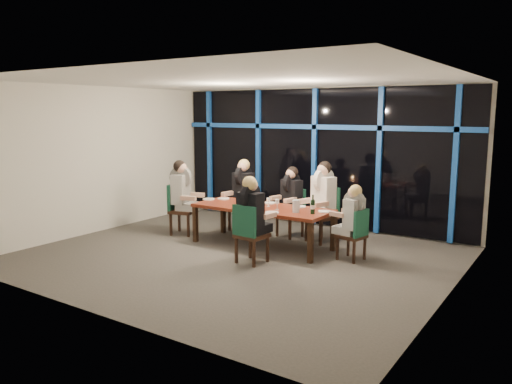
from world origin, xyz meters
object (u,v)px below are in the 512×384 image
Objects in this scene: chair_end_left at (179,206)px; diner_far_right at (322,190)px; diner_far_mid at (290,191)px; water_pitcher at (296,206)px; diner_end_left at (183,187)px; chair_far_left at (245,203)px; chair_far_mid at (293,210)px; dining_table at (262,210)px; chair_far_right at (325,211)px; diner_far_left at (242,185)px; diner_end_right at (352,211)px; chair_near_mid at (249,231)px; diner_near_mid at (252,207)px; chair_end_right at (356,232)px; wine_bottle at (313,207)px.

diner_far_right is (2.71, 1.03, 0.43)m from chair_end_left.
diner_far_mid is 4.28× the size of water_pitcher.
diner_end_left is at bearing -137.53° from diner_far_mid.
chair_far_left reaches higher than chair_far_mid.
chair_far_left is 1.38m from diner_end_left.
chair_end_left is 1.00× the size of diner_far_right.
diner_far_right is (0.78, 0.89, 0.33)m from dining_table.
chair_far_right is (0.72, -0.03, 0.06)m from chair_far_mid.
diner_far_left reaches higher than chair_far_left.
dining_table is 2.51× the size of chair_end_left.
diner_end_right is (1.64, -0.90, 0.31)m from chair_far_mid.
chair_near_mid is 2.02m from diner_far_mid.
diner_near_mid is (0.35, -1.88, 0.03)m from diner_far_mid.
chair_far_mid reaches higher than chair_end_right.
chair_far_mid is at bearing -76.82° from chair_near_mid.
diner_far_right is 1.02m from water_pitcher.
chair_end_right is 1.40m from diner_far_right.
chair_far_right is (1.83, 0.07, 0.02)m from chair_far_left.
chair_end_left is 3.74m from chair_end_right.
chair_far_mid is at bearing 11.44° from chair_far_left.
chair_end_left is (-1.93, -0.14, -0.10)m from dining_table.
chair_near_mid is 1.22m from wine_bottle.
dining_table is 2.45× the size of chair_far_right.
dining_table is 1.10m from wine_bottle.
diner_far_left reaches higher than diner_near_mid.
wine_bottle is at bearing -16.34° from diner_far_left.
dining_table is 2.70× the size of chair_far_mid.
diner_end_left is at bearing -76.33° from diner_end_right.
chair_near_mid is 2.39m from diner_far_left.
diner_near_mid is 4.41× the size of water_pitcher.
chair_end_left is at bearing -126.74° from diner_far_left.
water_pitcher is at bearing -171.39° from wine_bottle.
water_pitcher is (-0.30, -0.05, -0.02)m from wine_bottle.
chair_far_mid is at bearing -108.43° from diner_end_right.
diner_far_right is at bearing -96.53° from chair_near_mid.
diner_far_right is 4.72× the size of water_pitcher.
diner_far_left is at bearing 141.38° from dining_table.
diner_end_left is (-2.66, -1.09, 0.39)m from chair_far_right.
diner_far_mid is at bearing -75.90° from chair_near_mid.
chair_far_left is 2.42m from chair_near_mid.
chair_far_mid is 2.03m from diner_near_mid.
wine_bottle is (-0.65, -0.18, 0.03)m from diner_end_right.
wine_bottle is (1.08, -0.07, 0.20)m from dining_table.
chair_far_left reaches higher than dining_table.
diner_far_left reaches higher than chair_far_mid.
chair_far_right is 0.81m from diner_far_mid.
water_pitcher is at bearing -41.53° from diner_far_mid.
chair_far_mid is 4.39× the size of water_pitcher.
diner_end_left is at bearing -122.53° from chair_far_left.
diner_near_mid is (1.45, -1.78, -0.03)m from diner_far_left.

